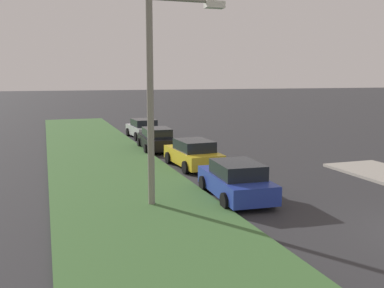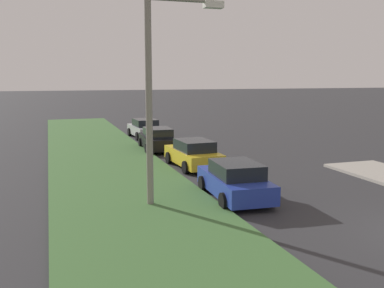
% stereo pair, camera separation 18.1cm
% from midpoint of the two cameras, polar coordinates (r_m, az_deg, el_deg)
% --- Properties ---
extents(grass_median, '(60.00, 6.00, 0.12)m').
position_cam_midpoint_polar(grass_median, '(19.80, -9.96, -4.83)').
color(grass_median, '#3D6633').
rests_on(grass_median, ground).
extents(parked_car_blue, '(4.40, 2.22, 1.47)m').
position_cam_midpoint_polar(parked_car_blue, '(16.87, 5.52, -4.83)').
color(parked_car_blue, '#23389E').
rests_on(parked_car_blue, ground).
extents(parked_car_yellow, '(4.38, 2.17, 1.47)m').
position_cam_midpoint_polar(parked_car_yellow, '(22.55, -0.08, -1.32)').
color(parked_car_yellow, gold).
rests_on(parked_car_yellow, ground).
extents(parked_car_black, '(4.39, 2.20, 1.47)m').
position_cam_midpoint_polar(parked_car_black, '(27.92, -4.89, 0.62)').
color(parked_car_black, black).
rests_on(parked_car_black, ground).
extents(parked_car_silver, '(4.38, 2.17, 1.47)m').
position_cam_midpoint_polar(parked_car_silver, '(33.87, -6.60, 2.04)').
color(parked_car_silver, '#B2B5BA').
rests_on(parked_car_silver, ground).
extents(streetlight, '(0.37, 2.87, 7.50)m').
position_cam_midpoint_polar(streetlight, '(15.39, -4.61, 7.68)').
color(streetlight, gray).
rests_on(streetlight, ground).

